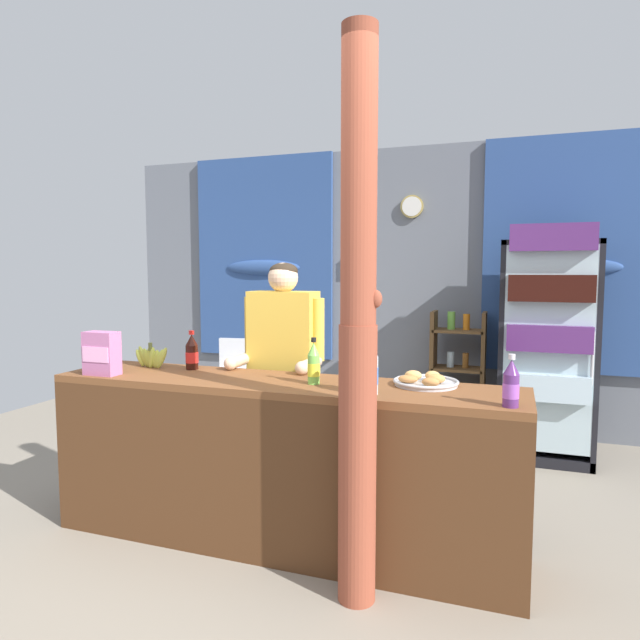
{
  "coord_description": "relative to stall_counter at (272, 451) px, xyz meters",
  "views": [
    {
      "loc": [
        1.14,
        -2.25,
        1.52
      ],
      "look_at": [
        0.05,
        0.84,
        1.22
      ],
      "focal_mm": 30.96,
      "sensor_mm": 36.0,
      "label": 1
    }
  ],
  "objects": [
    {
      "name": "ground_plane",
      "position": [
        0.05,
        0.85,
        -0.56
      ],
      "size": [
        7.91,
        7.91,
        0.0
      ],
      "primitive_type": "plane",
      "color": "gray"
    },
    {
      "name": "back_wall_curtained",
      "position": [
        0.07,
        2.72,
        0.82
      ],
      "size": [
        5.61,
        0.22,
        2.68
      ],
      "color": "slate",
      "rests_on": "ground"
    },
    {
      "name": "stall_counter",
      "position": [
        0.0,
        0.0,
        0.0
      ],
      "size": [
        2.6,
        0.55,
        0.92
      ],
      "color": "brown",
      "rests_on": "ground"
    },
    {
      "name": "timber_post",
      "position": [
        0.54,
        -0.27,
        0.67
      ],
      "size": [
        0.19,
        0.17,
        2.56
      ],
      "color": "brown",
      "rests_on": "ground"
    },
    {
      "name": "drink_fridge",
      "position": [
        1.45,
        2.11,
        0.46
      ],
      "size": [
        0.72,
        0.74,
        1.86
      ],
      "color": "black",
      "rests_on": "ground"
    },
    {
      "name": "bottle_shelf_rack",
      "position": [
        0.73,
        2.43,
        0.04
      ],
      "size": [
        0.48,
        0.28,
        1.15
      ],
      "color": "brown",
      "rests_on": "ground"
    },
    {
      "name": "plastic_lawn_chair",
      "position": [
        -1.27,
        1.98,
        -0.07
      ],
      "size": [
        0.5,
        0.5,
        0.86
      ],
      "color": "silver",
      "rests_on": "ground"
    },
    {
      "name": "shopkeeper",
      "position": [
        -0.18,
        0.58,
        0.43
      ],
      "size": [
        0.54,
        0.42,
        1.57
      ],
      "color": "#28282D",
      "rests_on": "ground"
    },
    {
      "name": "soda_bottle_water",
      "position": [
        0.53,
        -0.04,
        0.48
      ],
      "size": [
        0.1,
        0.1,
        0.3
      ],
      "color": "silver",
      "rests_on": "stall_counter"
    },
    {
      "name": "soda_bottle_cola",
      "position": [
        -0.65,
        0.25,
        0.46
      ],
      "size": [
        0.08,
        0.08,
        0.24
      ],
      "color": "black",
      "rests_on": "stall_counter"
    },
    {
      "name": "soda_bottle_lime_soda",
      "position": [
        0.2,
        0.09,
        0.46
      ],
      "size": [
        0.06,
        0.06,
        0.25
      ],
      "color": "#75C64C",
      "rests_on": "stall_counter"
    },
    {
      "name": "soda_bottle_grape_soda",
      "position": [
        1.19,
        -0.08,
        0.46
      ],
      "size": [
        0.07,
        0.07,
        0.24
      ],
      "color": "#56286B",
      "rests_on": "stall_counter"
    },
    {
      "name": "snack_box_wafer",
      "position": [
        -1.04,
        -0.07,
        0.48
      ],
      "size": [
        0.2,
        0.11,
        0.25
      ],
      "color": "#B76699",
      "rests_on": "stall_counter"
    },
    {
      "name": "pastry_tray",
      "position": [
        0.77,
        0.25,
        0.38
      ],
      "size": [
        0.34,
        0.34,
        0.07
      ],
      "color": "#BCBCC1",
      "rests_on": "stall_counter"
    },
    {
      "name": "banana_bunch",
      "position": [
        -0.92,
        0.22,
        0.42
      ],
      "size": [
        0.26,
        0.06,
        0.16
      ],
      "color": "#B7C647",
      "rests_on": "stall_counter"
    }
  ]
}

